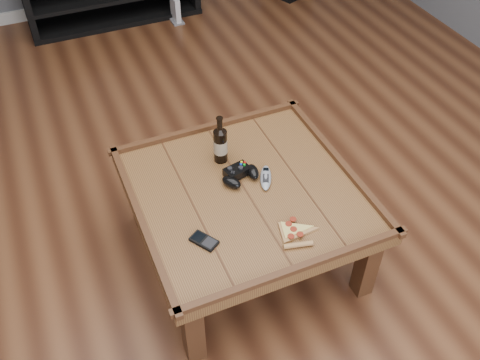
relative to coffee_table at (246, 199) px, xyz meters
name	(u,v)px	position (x,y,z in m)	size (l,w,h in m)	color
ground	(245,253)	(0.00, 0.00, -0.39)	(6.00, 6.00, 0.00)	#422112
baseboard	(108,0)	(0.00, 2.99, -0.34)	(5.00, 0.02, 0.10)	silver
coffee_table	(246,199)	(0.00, 0.00, 0.00)	(1.03, 1.03, 0.48)	#573118
beer_bottle	(220,144)	(-0.03, 0.24, 0.16)	(0.07, 0.07, 0.25)	black
game_controller	(240,175)	(0.01, 0.08, 0.08)	(0.20, 0.16, 0.05)	black
pizza_slice	(294,233)	(0.08, -0.31, 0.07)	(0.18, 0.24, 0.02)	tan
smartphone	(204,241)	(-0.28, -0.21, 0.07)	(0.11, 0.13, 0.02)	black
remote_control	(266,178)	(0.11, 0.03, 0.07)	(0.12, 0.17, 0.02)	gray
game_console	(176,11)	(0.45, 2.48, -0.30)	(0.10, 0.17, 0.21)	gray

